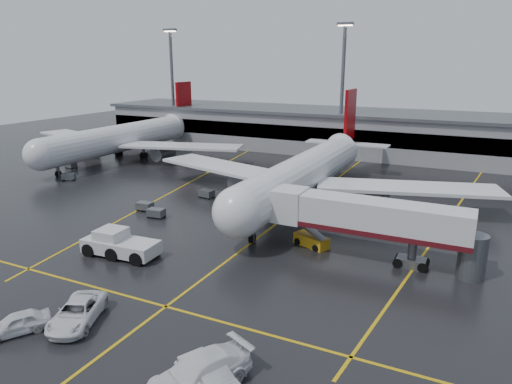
% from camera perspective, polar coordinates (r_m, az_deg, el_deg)
% --- Properties ---
extents(ground, '(220.00, 220.00, 0.00)m').
position_cam_1_polar(ground, '(55.48, 2.77, -3.73)').
color(ground, black).
rests_on(ground, ground).
extents(apron_line_centre, '(0.25, 90.00, 0.02)m').
position_cam_1_polar(apron_line_centre, '(55.48, 2.77, -3.72)').
color(apron_line_centre, gold).
rests_on(apron_line_centre, ground).
extents(apron_line_stop, '(60.00, 0.25, 0.02)m').
position_cam_1_polar(apron_line_stop, '(38.01, -10.94, -13.58)').
color(apron_line_stop, gold).
rests_on(apron_line_stop, ground).
extents(apron_line_left, '(9.99, 69.35, 0.02)m').
position_cam_1_polar(apron_line_left, '(73.24, -8.54, 0.94)').
color(apron_line_left, gold).
rests_on(apron_line_left, ground).
extents(apron_line_right, '(7.57, 69.64, 0.02)m').
position_cam_1_polar(apron_line_right, '(61.00, 22.43, -3.11)').
color(apron_line_right, gold).
rests_on(apron_line_right, ground).
extents(terminal, '(122.00, 19.00, 8.60)m').
position_cam_1_polar(terminal, '(99.23, 13.98, 7.05)').
color(terminal, gray).
rests_on(terminal, ground).
extents(light_mast_left, '(3.00, 1.20, 25.45)m').
position_cam_1_polar(light_mast_left, '(111.54, -10.21, 13.41)').
color(light_mast_left, '#595B60').
rests_on(light_mast_left, ground).
extents(light_mast_mid, '(3.00, 1.20, 25.45)m').
position_cam_1_polar(light_mast_mid, '(93.76, 10.52, 13.01)').
color(light_mast_mid, '#595B60').
rests_on(light_mast_mid, ground).
extents(main_airliner, '(48.80, 45.60, 14.10)m').
position_cam_1_polar(main_airliner, '(62.99, 6.34, 2.55)').
color(main_airliner, silver).
rests_on(main_airliner, ground).
extents(second_airliner, '(48.80, 45.60, 14.10)m').
position_cam_1_polar(second_airliner, '(94.84, -15.68, 6.48)').
color(second_airliner, silver).
rests_on(second_airliner, ground).
extents(jet_bridge, '(19.90, 3.40, 6.05)m').
position_cam_1_polar(jet_bridge, '(45.37, 13.65, -3.39)').
color(jet_bridge, silver).
rests_on(jet_bridge, ground).
extents(pushback_tractor, '(7.75, 3.70, 2.70)m').
position_cam_1_polar(pushback_tractor, '(47.90, -16.38, -6.21)').
color(pushback_tractor, silver).
rests_on(pushback_tractor, ground).
extents(belt_loader, '(4.06, 2.88, 2.37)m').
position_cam_1_polar(belt_loader, '(48.72, 6.79, -5.90)').
color(belt_loader, gold).
rests_on(belt_loader, ground).
extents(service_van_a, '(4.85, 6.56, 1.66)m').
position_cam_1_polar(service_van_a, '(37.29, -20.99, -13.59)').
color(service_van_a, white).
rests_on(service_van_a, ground).
extents(service_van_b, '(5.24, 7.26, 1.95)m').
position_cam_1_polar(service_van_b, '(29.18, -7.06, -21.13)').
color(service_van_b, white).
rests_on(service_van_b, ground).
extents(service_van_c, '(5.29, 3.85, 1.66)m').
position_cam_1_polar(service_van_c, '(29.07, -5.51, -21.60)').
color(service_van_c, silver).
rests_on(service_van_c, ground).
extents(service_van_d, '(3.89, 4.73, 1.52)m').
position_cam_1_polar(service_van_d, '(37.77, -27.19, -14.07)').
color(service_van_d, white).
rests_on(service_van_d, ground).
extents(baggage_cart_a, '(2.12, 1.50, 1.12)m').
position_cam_1_polar(baggage_cart_a, '(58.21, -12.10, -2.48)').
color(baggage_cart_a, '#595B60').
rests_on(baggage_cart_a, ground).
extents(baggage_cart_b, '(2.07, 1.41, 1.12)m').
position_cam_1_polar(baggage_cart_b, '(61.23, -13.43, -1.66)').
color(baggage_cart_b, '#595B60').
rests_on(baggage_cart_b, ground).
extents(baggage_cart_c, '(2.18, 1.59, 1.12)m').
position_cam_1_polar(baggage_cart_c, '(65.52, -6.06, -0.17)').
color(baggage_cart_c, '#595B60').
rests_on(baggage_cart_c, ground).
extents(baggage_cart_d, '(2.22, 1.67, 1.12)m').
position_cam_1_polar(baggage_cart_d, '(89.72, -21.66, 3.12)').
color(baggage_cart_d, '#595B60').
rests_on(baggage_cart_d, ground).
extents(baggage_cart_e, '(2.38, 2.22, 1.12)m').
position_cam_1_polar(baggage_cart_e, '(80.67, -21.94, 1.78)').
color(baggage_cart_e, '#595B60').
rests_on(baggage_cart_e, ground).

